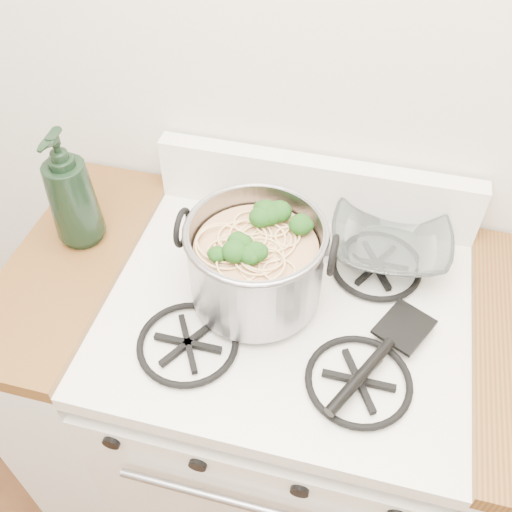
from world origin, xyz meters
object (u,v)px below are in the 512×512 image
object	(u,v)px
bottle	(70,189)
glass_bowl	(389,246)
spatula	(405,325)
gas_range	(280,413)
stock_pot	(256,263)

from	to	relation	value
bottle	glass_bowl	bearing A→B (deg)	9.75
spatula	bottle	world-z (taller)	bottle
gas_range	stock_pot	distance (m)	0.58
stock_pot	glass_bowl	size ratio (longest dim) A/B	2.94
bottle	gas_range	bearing A→B (deg)	-8.94
glass_bowl	bottle	distance (m)	0.71
spatula	glass_bowl	size ratio (longest dim) A/B	2.92
gas_range	spatula	xyz separation A→B (m)	(0.24, -0.01, 0.50)
stock_pot	bottle	bearing A→B (deg)	171.71
stock_pot	glass_bowl	bearing A→B (deg)	36.33
glass_bowl	gas_range	bearing A→B (deg)	-133.54
stock_pot	spatula	size ratio (longest dim) A/B	1.01
stock_pot	spatula	distance (m)	0.32
gas_range	glass_bowl	size ratio (longest dim) A/B	8.70
spatula	gas_range	bearing A→B (deg)	-155.58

